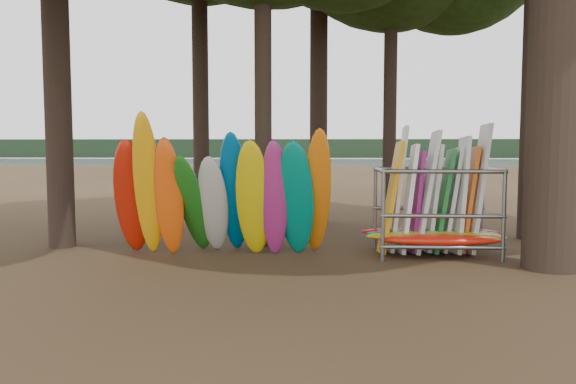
{
  "coord_description": "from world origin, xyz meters",
  "views": [
    {
      "loc": [
        0.04,
        -10.5,
        2.37
      ],
      "look_at": [
        -0.55,
        1.5,
        1.4
      ],
      "focal_mm": 35.0,
      "sensor_mm": 36.0,
      "label": 1
    }
  ],
  "objects": [
    {
      "name": "ground",
      "position": [
        0.0,
        0.0,
        0.0
      ],
      "size": [
        120.0,
        120.0,
        0.0
      ],
      "primitive_type": "plane",
      "color": "#47331E",
      "rests_on": "ground"
    },
    {
      "name": "lake",
      "position": [
        0.0,
        60.0,
        0.0
      ],
      "size": [
        160.0,
        160.0,
        0.0
      ],
      "primitive_type": "plane",
      "color": "gray",
      "rests_on": "ground"
    },
    {
      "name": "far_shore",
      "position": [
        0.0,
        110.0,
        2.0
      ],
      "size": [
        160.0,
        4.0,
        4.0
      ],
      "primitive_type": "cube",
      "color": "black",
      "rests_on": "ground"
    },
    {
      "name": "kayak_row",
      "position": [
        -1.99,
        1.5,
        1.28
      ],
      "size": [
        4.84,
        1.93,
        3.24
      ],
      "color": "#B91908",
      "rests_on": "ground"
    },
    {
      "name": "storage_rack",
      "position": [
        2.66,
        1.86,
        0.92
      ],
      "size": [
        3.12,
        1.63,
        2.89
      ],
      "color": "slate",
      "rests_on": "ground"
    }
  ]
}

